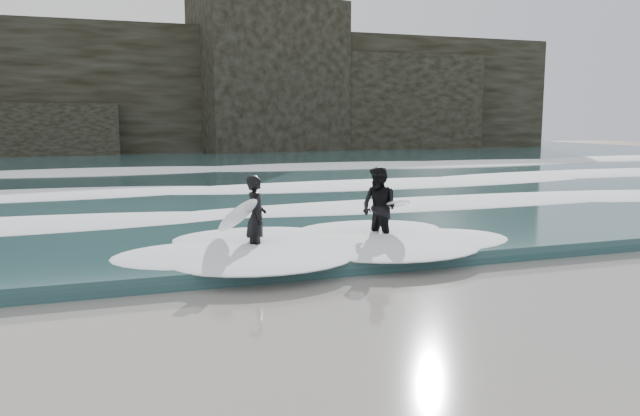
# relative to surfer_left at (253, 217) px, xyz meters

# --- Properties ---
(ground) EXTENTS (120.00, 120.00, 0.00)m
(ground) POSITION_rel_surfer_left_xyz_m (1.20, -5.15, -0.89)
(ground) COLOR #8B7353
(ground) RESTS_ON ground
(sea) EXTENTS (90.00, 52.00, 0.30)m
(sea) POSITION_rel_surfer_left_xyz_m (1.20, 23.85, -0.74)
(sea) COLOR #24484A
(sea) RESTS_ON ground
(headland) EXTENTS (70.00, 9.00, 10.00)m
(headland) POSITION_rel_surfer_left_xyz_m (1.20, 40.85, 4.11)
(headland) COLOR black
(headland) RESTS_ON ground
(foam_near) EXTENTS (60.00, 3.20, 0.20)m
(foam_near) POSITION_rel_surfer_left_xyz_m (1.20, 3.85, -0.49)
(foam_near) COLOR white
(foam_near) RESTS_ON sea
(foam_mid) EXTENTS (60.00, 4.00, 0.24)m
(foam_mid) POSITION_rel_surfer_left_xyz_m (1.20, 10.85, -0.47)
(foam_mid) COLOR white
(foam_mid) RESTS_ON sea
(foam_far) EXTENTS (60.00, 4.80, 0.30)m
(foam_far) POSITION_rel_surfer_left_xyz_m (1.20, 19.85, -0.44)
(foam_far) COLOR white
(foam_far) RESTS_ON sea
(surfer_left) EXTENTS (1.08, 1.81, 1.76)m
(surfer_left) POSITION_rel_surfer_left_xyz_m (0.00, 0.00, 0.00)
(surfer_left) COLOR black
(surfer_left) RESTS_ON ground
(surfer_right) EXTENTS (1.42, 1.94, 1.86)m
(surfer_right) POSITION_rel_surfer_left_xyz_m (2.96, 0.08, 0.05)
(surfer_right) COLOR black
(surfer_right) RESTS_ON ground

